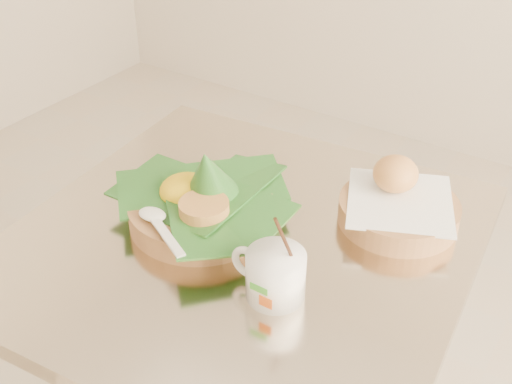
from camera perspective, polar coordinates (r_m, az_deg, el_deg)
The scene contains 4 objects.
cafe_table at distance 1.18m, azimuth -1.13°, elevation -12.52°, with size 0.76×0.76×0.75m.
rice_basket at distance 1.05m, azimuth -4.94°, elevation -0.78°, with size 0.30×0.30×0.15m.
bread_basket at distance 1.08m, azimuth 12.50°, elevation -1.11°, with size 0.22×0.22×0.10m.
coffee_mug at distance 0.90m, azimuth 1.62°, elevation -7.25°, with size 0.12×0.09×0.15m.
Camera 1 is at (0.57, -0.65, 1.38)m, focal length 45.00 mm.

